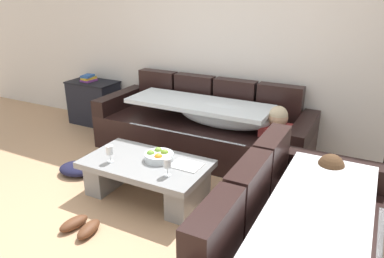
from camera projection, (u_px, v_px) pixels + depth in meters
name	position (u px, v px, depth m)	size (l,w,h in m)	color
ground_plane	(124.00, 222.00, 3.20)	(14.00, 14.00, 0.00)	tan
back_wall	(224.00, 37.00, 4.49)	(9.00, 0.10, 2.70)	silver
couch_along_wall	(205.00, 129.00, 4.42)	(2.59, 0.92, 0.88)	black
couch_near_window	(298.00, 249.00, 2.38)	(0.92, 2.01, 0.88)	black
coffee_table	(147.00, 174.00, 3.52)	(1.20, 0.68, 0.38)	gray
fruit_bowl	(159.00, 156.00, 3.49)	(0.28, 0.28, 0.10)	silver
wine_glass_near_left	(110.00, 151.00, 3.42)	(0.07, 0.07, 0.17)	silver
wine_glass_near_right	(167.00, 164.00, 3.17)	(0.07, 0.07, 0.17)	silver
open_magazine	(186.00, 165.00, 3.38)	(0.28, 0.21, 0.01)	white
side_cabinet	(94.00, 102.00, 5.45)	(0.72, 0.44, 0.64)	black
book_stack_on_cabinet	(88.00, 78.00, 5.34)	(0.18, 0.23, 0.09)	#72337F
pair_of_shoes	(81.00, 226.00, 3.08)	(0.33, 0.29, 0.09)	#59331E
crumpled_garment	(77.00, 169.00, 4.02)	(0.40, 0.32, 0.12)	#191933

